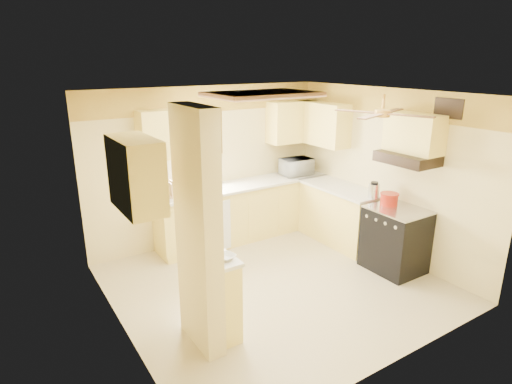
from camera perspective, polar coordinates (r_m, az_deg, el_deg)
floor at (r=5.88m, az=2.62°, el=-12.17°), size 4.00×4.00×0.00m
ceiling at (r=5.13m, az=3.02°, el=12.92°), size 4.00×4.00×0.00m
wall_back at (r=6.94m, az=-6.35°, el=3.58°), size 4.00×0.00×4.00m
wall_front at (r=4.09m, az=18.60°, el=-7.39°), size 4.00×0.00×4.00m
wall_left at (r=4.57m, az=-18.14°, el=-4.66°), size 0.00×3.80×3.80m
wall_right at (r=6.69m, az=16.91°, el=2.39°), size 0.00×3.80×3.80m
wallpaper_border at (r=6.75m, az=-6.57°, el=12.23°), size 4.00×0.02×0.40m
partition_column at (r=4.28m, az=-7.74°, el=-5.42°), size 0.20×0.70×2.50m
partition_ledge at (r=4.73m, az=-4.86°, el=-13.84°), size 0.25×0.55×0.90m
ledge_top at (r=4.51m, az=-5.01°, el=-8.72°), size 0.28×0.58×0.04m
lower_cabinets_back at (r=7.15m, az=-1.47°, el=-2.60°), size 3.00×0.60×0.90m
lower_cabinets_right at (r=7.11m, az=11.11°, el=-3.08°), size 0.60×1.40×0.90m
countertop_back at (r=7.00m, az=-1.45°, el=1.00°), size 3.04×0.64×0.04m
countertop_right at (r=6.95m, az=11.27°, el=0.54°), size 0.64×1.44×0.04m
dishwasher_panel at (r=6.57m, az=-5.65°, el=-4.75°), size 0.58×0.02×0.80m
window at (r=6.76m, az=-8.28°, el=5.73°), size 0.92×0.02×1.02m
upper_cab_back_left at (r=6.34m, az=-12.74°, el=7.47°), size 0.60×0.35×0.70m
upper_cab_back_right at (r=7.49m, az=4.90°, el=9.32°), size 0.90×0.35×0.70m
upper_cab_right at (r=7.31m, az=8.93°, el=8.96°), size 0.35×1.00×0.70m
upper_cab_left_wall at (r=4.20m, az=-15.70°, el=2.27°), size 0.35×0.75×0.70m
upper_cab_over_stove at (r=6.08m, az=20.33°, el=7.36°), size 0.35×0.76×0.52m
stove at (r=6.37m, az=18.07°, el=-6.01°), size 0.68×0.77×0.92m
range_hood at (r=6.07m, az=19.51°, el=4.26°), size 0.50×0.76×0.14m
poster_menu at (r=4.13m, az=-6.67°, el=2.58°), size 0.02×0.42×0.57m
poster_nashville at (r=4.35m, az=-6.37°, el=-5.73°), size 0.02×0.42×0.57m
ceiling_light_panel at (r=5.60m, az=0.80°, el=12.87°), size 1.35×0.95×0.06m
ceiling_fan at (r=5.30m, az=16.49°, el=10.07°), size 1.15×1.15×0.26m
vent_grate at (r=5.96m, az=24.30°, el=10.14°), size 0.02×0.40×0.25m
microwave at (r=7.51m, az=5.43°, el=3.38°), size 0.54×0.38×0.29m
bowl at (r=4.42m, az=-4.04°, el=-8.64°), size 0.24×0.24×0.05m
dutch_oven at (r=6.31m, az=17.33°, el=-0.90°), size 0.26×0.26×0.17m
kettle at (r=6.47m, az=15.45°, el=0.20°), size 0.16×0.16×0.24m
dish_rack at (r=6.50m, az=-10.22°, el=0.33°), size 0.41×0.32×0.22m
utensil_crock at (r=6.78m, az=-5.82°, el=1.09°), size 0.09×0.09×0.19m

